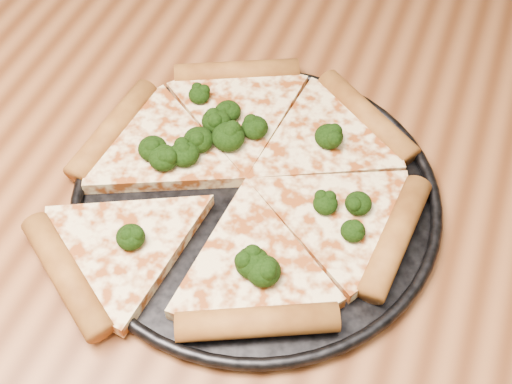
% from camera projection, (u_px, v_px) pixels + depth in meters
% --- Properties ---
extents(dining_table, '(1.20, 0.90, 0.75)m').
position_uv_depth(dining_table, '(161.00, 238.00, 0.75)').
color(dining_table, brown).
rests_on(dining_table, ground).
extents(pizza_pan, '(0.35, 0.35, 0.02)m').
position_uv_depth(pizza_pan, '(256.00, 197.00, 0.66)').
color(pizza_pan, black).
rests_on(pizza_pan, dining_table).
extents(pizza, '(0.34, 0.38, 0.03)m').
position_uv_depth(pizza, '(240.00, 183.00, 0.66)').
color(pizza, '#FFE09C').
rests_on(pizza, pizza_pan).
extents(broccoli_florets, '(0.23, 0.21, 0.02)m').
position_uv_depth(broccoli_florets, '(232.00, 167.00, 0.66)').
color(broccoli_florets, black).
rests_on(broccoli_florets, pizza).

